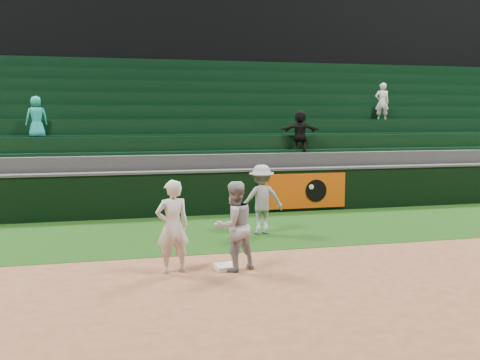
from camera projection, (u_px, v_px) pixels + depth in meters
name	position (u px, v px, depth m)	size (l,w,h in m)	color
ground	(242.00, 265.00, 9.82)	(70.00, 70.00, 0.00)	brown
foul_grass	(212.00, 231.00, 12.72)	(36.00, 4.20, 0.01)	black
upper_deck	(157.00, 49.00, 25.96)	(40.00, 12.00, 12.00)	black
first_base	(226.00, 267.00, 9.56)	(0.38, 0.38, 0.08)	silver
first_baseman	(172.00, 227.00, 9.28)	(0.60, 0.39, 1.64)	silver
baserunner	(234.00, 226.00, 9.43)	(0.77, 0.60, 1.59)	#9EA1A8
base_coach	(261.00, 199.00, 12.38)	(1.04, 0.60, 1.61)	#8F929B
field_wall	(199.00, 192.00, 14.77)	(36.00, 0.45, 1.25)	black
stadium_seating	(180.00, 146.00, 18.28)	(36.00, 5.95, 4.85)	#333335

